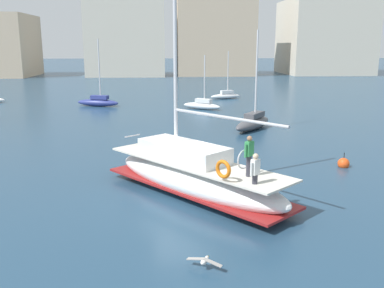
{
  "coord_description": "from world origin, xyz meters",
  "views": [
    {
      "loc": [
        -0.74,
        -17.4,
        6.32
      ],
      "look_at": [
        0.53,
        2.14,
        1.8
      ],
      "focal_mm": 40.05,
      "sensor_mm": 36.0,
      "label": 1
    }
  ],
  "objects_px": {
    "seagull": "(204,261)",
    "moored_catamaran": "(253,122)",
    "moored_cutter_right": "(98,101)",
    "mooring_buoy": "(344,164)",
    "moored_sloop_far": "(202,105)",
    "moored_sloop_near": "(226,95)",
    "main_sailboat": "(194,175)"
  },
  "relations": [
    {
      "from": "seagull",
      "to": "moored_catamaran",
      "type": "bearing_deg",
      "value": 74.71
    },
    {
      "from": "moored_cutter_right",
      "to": "mooring_buoy",
      "type": "bearing_deg",
      "value": -56.0
    },
    {
      "from": "moored_sloop_far",
      "to": "mooring_buoy",
      "type": "bearing_deg",
      "value": -75.22
    },
    {
      "from": "moored_sloop_near",
      "to": "moored_cutter_right",
      "type": "distance_m",
      "value": 15.47
    },
    {
      "from": "main_sailboat",
      "to": "seagull",
      "type": "relative_size",
      "value": 11.41
    },
    {
      "from": "moored_catamaran",
      "to": "mooring_buoy",
      "type": "relative_size",
      "value": 8.21
    },
    {
      "from": "moored_sloop_near",
      "to": "moored_cutter_right",
      "type": "height_order",
      "value": "moored_cutter_right"
    },
    {
      "from": "main_sailboat",
      "to": "moored_catamaran",
      "type": "bearing_deg",
      "value": 68.98
    },
    {
      "from": "moored_cutter_right",
      "to": "seagull",
      "type": "distance_m",
      "value": 35.54
    },
    {
      "from": "moored_sloop_near",
      "to": "mooring_buoy",
      "type": "relative_size",
      "value": 6.22
    },
    {
      "from": "moored_sloop_near",
      "to": "moored_sloop_far",
      "type": "distance_m",
      "value": 9.21
    },
    {
      "from": "moored_sloop_far",
      "to": "moored_catamaran",
      "type": "bearing_deg",
      "value": -74.38
    },
    {
      "from": "moored_cutter_right",
      "to": "main_sailboat",
      "type": "bearing_deg",
      "value": -73.72
    },
    {
      "from": "moored_sloop_near",
      "to": "moored_catamaran",
      "type": "distance_m",
      "value": 19.23
    },
    {
      "from": "moored_catamaran",
      "to": "moored_cutter_right",
      "type": "xyz_separation_m",
      "value": [
        -13.83,
        13.7,
        -0.05
      ]
    },
    {
      "from": "main_sailboat",
      "to": "seagull",
      "type": "xyz_separation_m",
      "value": [
        -0.13,
        -6.37,
        -0.65
      ]
    },
    {
      "from": "main_sailboat",
      "to": "moored_sloop_near",
      "type": "distance_m",
      "value": 34.32
    },
    {
      "from": "moored_sloop_far",
      "to": "moored_catamaran",
      "type": "distance_m",
      "value": 11.16
    },
    {
      "from": "moored_catamaran",
      "to": "moored_cutter_right",
      "type": "relative_size",
      "value": 1.07
    },
    {
      "from": "main_sailboat",
      "to": "seagull",
      "type": "distance_m",
      "value": 6.4
    },
    {
      "from": "main_sailboat",
      "to": "seagull",
      "type": "bearing_deg",
      "value": -91.16
    },
    {
      "from": "moored_sloop_far",
      "to": "moored_cutter_right",
      "type": "distance_m",
      "value": 11.22
    },
    {
      "from": "moored_sloop_far",
      "to": "main_sailboat",
      "type": "bearing_deg",
      "value": -95.83
    },
    {
      "from": "seagull",
      "to": "mooring_buoy",
      "type": "height_order",
      "value": "mooring_buoy"
    },
    {
      "from": "moored_catamaran",
      "to": "mooring_buoy",
      "type": "xyz_separation_m",
      "value": [
        2.67,
        -10.76,
        -0.38
      ]
    },
    {
      "from": "moored_sloop_near",
      "to": "moored_catamaran",
      "type": "bearing_deg",
      "value": -91.85
    },
    {
      "from": "moored_sloop_near",
      "to": "mooring_buoy",
      "type": "xyz_separation_m",
      "value": [
        2.05,
        -29.98,
        -0.26
      ]
    },
    {
      "from": "moored_sloop_near",
      "to": "moored_cutter_right",
      "type": "xyz_separation_m",
      "value": [
        -14.45,
        -5.52,
        0.07
      ]
    },
    {
      "from": "moored_sloop_near",
      "to": "moored_catamaran",
      "type": "height_order",
      "value": "moored_catamaran"
    },
    {
      "from": "moored_cutter_right",
      "to": "mooring_buoy",
      "type": "xyz_separation_m",
      "value": [
        16.5,
        -24.46,
        -0.33
      ]
    },
    {
      "from": "moored_cutter_right",
      "to": "mooring_buoy",
      "type": "distance_m",
      "value": 29.51
    },
    {
      "from": "seagull",
      "to": "mooring_buoy",
      "type": "bearing_deg",
      "value": 50.43
    }
  ]
}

